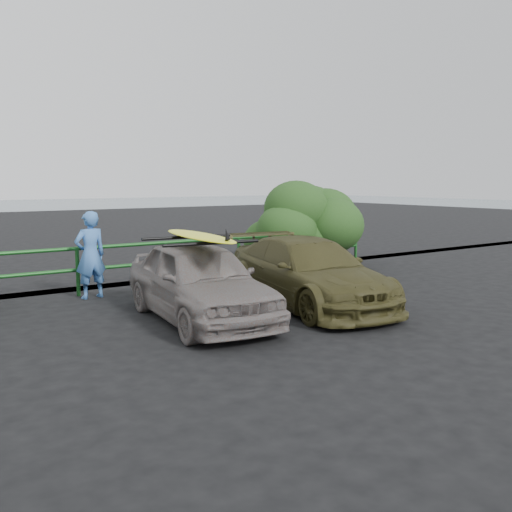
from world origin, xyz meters
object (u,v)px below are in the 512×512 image
(sedan, at_px, (200,281))
(surfboard, at_px, (199,236))
(man, at_px, (90,255))
(guardrail, at_px, (123,267))
(olive_vehicle, at_px, (308,272))

(sedan, height_order, surfboard, surfboard)
(man, height_order, surfboard, man)
(guardrail, xyz_separation_m, olive_vehicle, (2.39, -3.42, 0.13))
(sedan, bearing_deg, man, 114.33)
(guardrail, xyz_separation_m, man, (-0.84, -0.37, 0.37))
(sedan, xyz_separation_m, surfboard, (0.00, 0.00, 0.78))
(sedan, xyz_separation_m, man, (-0.92, 2.92, 0.21))
(olive_vehicle, bearing_deg, guardrail, 133.95)
(sedan, height_order, man, man)
(olive_vehicle, distance_m, man, 4.46)
(surfboard, bearing_deg, man, 114.33)
(olive_vehicle, height_order, man, man)
(man, bearing_deg, olive_vehicle, 130.43)
(sedan, distance_m, surfboard, 0.78)
(guardrail, xyz_separation_m, sedan, (0.08, -3.29, 0.17))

